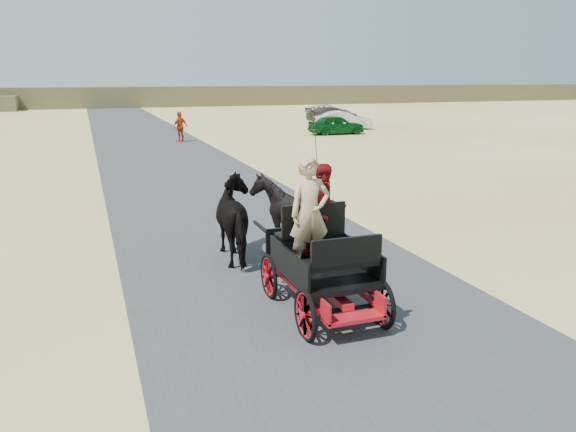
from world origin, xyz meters
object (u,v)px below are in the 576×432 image
object	(u,v)px
carriage	(322,289)
car_c	(333,115)
car_a	(336,125)
car_d	(329,111)
horse_left	(240,219)
horse_right	(290,215)
car_b	(343,120)
pedestrian	(180,127)

from	to	relation	value
carriage	car_c	xyz separation A→B (m)	(15.59, 34.20, 0.27)
car_c	car_a	bearing A→B (deg)	156.03
car_a	car_d	bearing A→B (deg)	-19.09
carriage	horse_left	xyz separation A→B (m)	(-0.55, 3.00, 0.49)
horse_left	horse_right	distance (m)	1.10
car_b	car_d	bearing A→B (deg)	-7.31
horse_left	car_a	xyz separation A→B (m)	(12.49, 22.54, -0.23)
pedestrian	car_a	size ratio (longest dim) A/B	0.48
horse_right	pedestrian	distance (m)	21.71
carriage	car_b	world-z (taller)	car_b
horse_left	car_d	xyz separation A→B (m)	(18.14, 36.56, -0.27)
carriage	horse_left	distance (m)	3.09
horse_left	horse_right	world-z (taller)	horse_right
car_d	car_b	bearing A→B (deg)	168.05
horse_right	car_b	bearing A→B (deg)	-117.54
car_c	car_b	bearing A→B (deg)	161.78
horse_left	pedestrian	world-z (taller)	pedestrian
pedestrian	car_a	world-z (taller)	pedestrian
horse_right	car_a	world-z (taller)	horse_right
horse_left	car_a	world-z (taller)	horse_left
horse_right	car_d	bearing A→B (deg)	-114.99
car_a	car_d	distance (m)	15.11
car_a	car_d	size ratio (longest dim) A/B	0.87
horse_left	pedestrian	distance (m)	21.80
pedestrian	car_b	size ratio (longest dim) A/B	0.44
carriage	horse_right	world-z (taller)	horse_right
car_a	car_c	size ratio (longest dim) A/B	0.83
car_a	pedestrian	bearing A→B (deg)	97.72
pedestrian	car_a	xyz separation A→B (m)	(10.18, 0.87, -0.25)
car_a	car_b	world-z (taller)	car_b
car_b	car_d	xyz separation A→B (m)	(3.76, 11.10, -0.06)
car_c	car_d	distance (m)	5.72
carriage	car_d	bearing A→B (deg)	66.03
car_c	horse_left	bearing A→B (deg)	151.54
carriage	pedestrian	distance (m)	24.74
pedestrian	car_c	bearing A→B (deg)	-179.35
horse_right	car_b	xyz separation A→B (m)	(13.28, 25.46, -0.21)
carriage	car_a	world-z (taller)	car_a
car_a	car_b	size ratio (longest dim) A/B	0.93
horse_left	car_d	size ratio (longest dim) A/B	0.48
carriage	pedestrian	bearing A→B (deg)	85.92
carriage	horse_right	distance (m)	3.09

